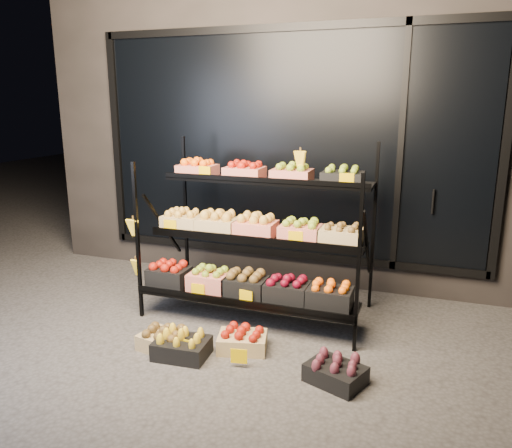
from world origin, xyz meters
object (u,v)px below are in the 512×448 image
at_px(display_rack, 254,236).
at_px(floor_crate_midright, 242,339).
at_px(floor_crate_left, 164,339).
at_px(floor_crate_midleft, 182,345).

distance_m(display_rack, floor_crate_midright, 1.01).
xyz_separation_m(floor_crate_left, floor_crate_midleft, (0.20, -0.06, 0.01)).
height_order(floor_crate_left, floor_crate_midright, floor_crate_midright).
bearing_deg(floor_crate_midleft, floor_crate_left, 160.37).
height_order(floor_crate_midleft, floor_crate_midright, floor_crate_midleft).
distance_m(floor_crate_midleft, floor_crate_midright, 0.50).
bearing_deg(floor_crate_midright, floor_crate_midleft, -161.57).
bearing_deg(floor_crate_midleft, display_rack, 70.59).
bearing_deg(floor_crate_left, floor_crate_midright, 30.14).
xyz_separation_m(floor_crate_midleft, floor_crate_midright, (0.42, 0.27, -0.00)).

